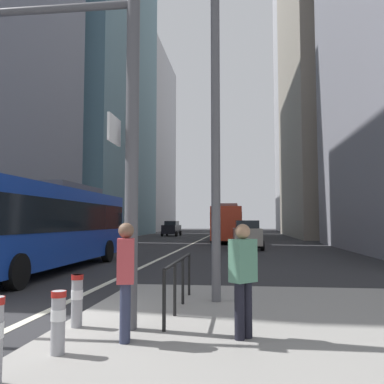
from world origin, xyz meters
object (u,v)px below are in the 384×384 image
at_px(car_receding_near, 247,234).
at_px(bollard_right, 58,319).
at_px(bollard_back, 77,298).
at_px(pedestrian_walking, 126,275).
at_px(car_oncoming_mid, 172,228).
at_px(city_bus_blue_oncoming, 44,222).
at_px(pedestrian_waiting, 243,274).
at_px(city_bus_red_receding, 228,222).
at_px(street_lamp_post, 215,69).

relative_size(car_receding_near, bollard_right, 5.46).
bearing_deg(bollard_back, pedestrian_walking, -34.11).
bearing_deg(car_oncoming_mid, car_receding_near, -69.00).
xyz_separation_m(city_bus_blue_oncoming, pedestrian_waiting, (7.33, -8.37, -0.75)).
distance_m(city_bus_red_receding, pedestrian_walking, 31.96).
bearing_deg(pedestrian_walking, bollard_back, 145.89).
bearing_deg(street_lamp_post, city_bus_blue_oncoming, 140.35).
bearing_deg(city_bus_red_receding, street_lamp_post, -88.92).
height_order(street_lamp_post, pedestrian_walking, street_lamp_post).
height_order(car_oncoming_mid, pedestrian_waiting, car_oncoming_mid).
xyz_separation_m(city_bus_blue_oncoming, street_lamp_post, (6.77, -5.61, 3.45)).
bearing_deg(city_bus_red_receding, bollard_right, -92.29).
bearing_deg(car_oncoming_mid, bollard_right, -82.20).
height_order(city_bus_blue_oncoming, bollard_right, city_bus_blue_oncoming).
height_order(car_oncoming_mid, pedestrian_walking, car_oncoming_mid).
bearing_deg(bollard_right, pedestrian_waiting, 22.44).
xyz_separation_m(bollard_back, pedestrian_waiting, (2.71, -0.35, 0.46)).
xyz_separation_m(car_receding_near, bollard_back, (-3.12, -21.55, -0.37)).
relative_size(car_receding_near, pedestrian_waiting, 2.63).
distance_m(city_bus_red_receding, car_oncoming_mid, 16.37).
bearing_deg(car_receding_near, street_lamp_post, -92.92).
relative_size(street_lamp_post, bollard_right, 9.87).
distance_m(car_oncoming_mid, bollard_right, 47.44).
bearing_deg(bollard_back, street_lamp_post, 48.28).
xyz_separation_m(city_bus_red_receding, car_receding_near, (1.52, -9.72, -0.85)).
height_order(pedestrian_waiting, pedestrian_walking, pedestrian_walking).
height_order(city_bus_blue_oncoming, bollard_back, city_bus_blue_oncoming).
height_order(car_oncoming_mid, bollard_right, car_oncoming_mid).
height_order(street_lamp_post, bollard_back, street_lamp_post).
bearing_deg(street_lamp_post, car_receding_near, 87.08).
bearing_deg(car_receding_near, pedestrian_waiting, -91.09).
relative_size(bollard_back, pedestrian_walking, 0.50).
xyz_separation_m(street_lamp_post, bollard_back, (-2.15, -2.41, -4.66)).
bearing_deg(bollard_back, bollard_right, -77.37).
bearing_deg(pedestrian_waiting, car_receding_near, 88.91).
bearing_deg(car_receding_near, bollard_back, -98.25).
xyz_separation_m(city_bus_blue_oncoming, bollard_right, (4.93, -9.36, -1.23)).
bearing_deg(bollard_back, city_bus_red_receding, 87.06).
xyz_separation_m(car_oncoming_mid, car_receding_near, (9.26, -24.12, 0.00)).
relative_size(city_bus_blue_oncoming, pedestrian_walking, 7.16).
bearing_deg(bollard_right, bollard_back, 102.63).
distance_m(car_receding_near, bollard_right, 23.06).
relative_size(city_bus_blue_oncoming, bollard_right, 15.01).
xyz_separation_m(bollard_back, pedestrian_walking, (1.01, -0.68, 0.47)).
xyz_separation_m(city_bus_blue_oncoming, car_receding_near, (7.75, 13.53, -0.85)).
bearing_deg(pedestrian_waiting, pedestrian_walking, -168.85).
relative_size(bollard_right, pedestrian_waiting, 0.48).
relative_size(car_oncoming_mid, pedestrian_walking, 2.45).
relative_size(pedestrian_waiting, pedestrian_walking, 0.99).
height_order(bollard_back, pedestrian_waiting, pedestrian_waiting).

